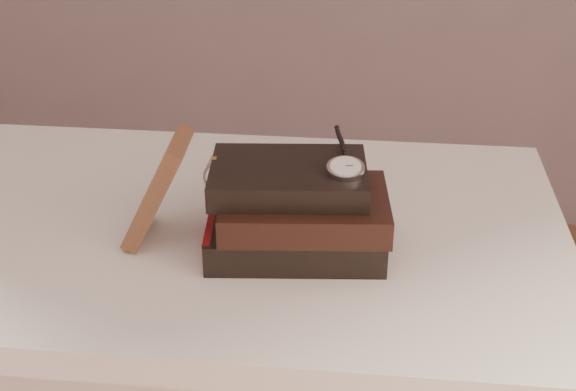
# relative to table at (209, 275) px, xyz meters

# --- Properties ---
(table) EXTENTS (1.00, 0.60, 0.75)m
(table) POSITION_rel_table_xyz_m (0.00, 0.00, 0.00)
(table) COLOR white
(table) RESTS_ON ground
(book_stack) EXTENTS (0.25, 0.18, 0.11)m
(book_stack) POSITION_rel_table_xyz_m (0.13, -0.06, 0.15)
(book_stack) COLOR black
(book_stack) RESTS_ON table
(journal) EXTENTS (0.09, 0.10, 0.15)m
(journal) POSITION_rel_table_xyz_m (-0.05, -0.05, 0.17)
(journal) COLOR #472A1B
(journal) RESTS_ON table
(pocket_watch) EXTENTS (0.05, 0.15, 0.02)m
(pocket_watch) POSITION_rel_table_xyz_m (0.19, -0.06, 0.21)
(pocket_watch) COLOR silver
(pocket_watch) RESTS_ON book_stack
(eyeglasses) EXTENTS (0.10, 0.12, 0.05)m
(eyeglasses) POSITION_rel_table_xyz_m (0.04, 0.01, 0.16)
(eyeglasses) COLOR silver
(eyeglasses) RESTS_ON book_stack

